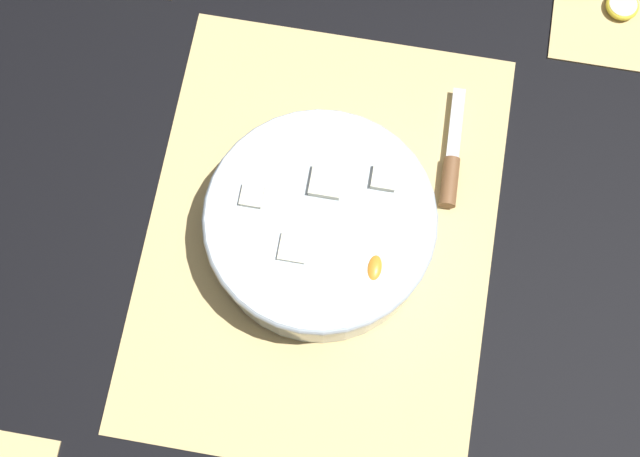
# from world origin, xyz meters

# --- Properties ---
(ground_plane) EXTENTS (6.00, 6.00, 0.00)m
(ground_plane) POSITION_xyz_m (0.00, 0.00, 0.00)
(ground_plane) COLOR black
(bamboo_mat_center) EXTENTS (0.49, 0.37, 0.01)m
(bamboo_mat_center) POSITION_xyz_m (-0.00, 0.00, 0.00)
(bamboo_mat_center) COLOR #D6B775
(bamboo_mat_center) RESTS_ON ground_plane
(coaster_mat_far_left) EXTENTS (0.15, 0.15, 0.01)m
(coaster_mat_far_left) POSITION_xyz_m (-0.33, 0.30, 0.00)
(coaster_mat_far_left) COLOR #D6B775
(coaster_mat_far_left) RESTS_ON ground_plane
(fruit_salad_bowl) EXTENTS (0.24, 0.24, 0.08)m
(fruit_salad_bowl) POSITION_xyz_m (0.00, -0.00, 0.05)
(fruit_salad_bowl) COLOR silver
(fruit_salad_bowl) RESTS_ON bamboo_mat_center
(paring_knife) EXTENTS (0.14, 0.02, 0.02)m
(paring_knife) POSITION_xyz_m (-0.09, 0.13, 0.01)
(paring_knife) COLOR silver
(paring_knife) RESTS_ON bamboo_mat_center
(banana_coin_single) EXTENTS (0.04, 0.04, 0.01)m
(banana_coin_single) POSITION_xyz_m (-0.33, 0.30, 0.01)
(banana_coin_single) COLOR #F4EABC
(banana_coin_single) RESTS_ON coaster_mat_far_left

